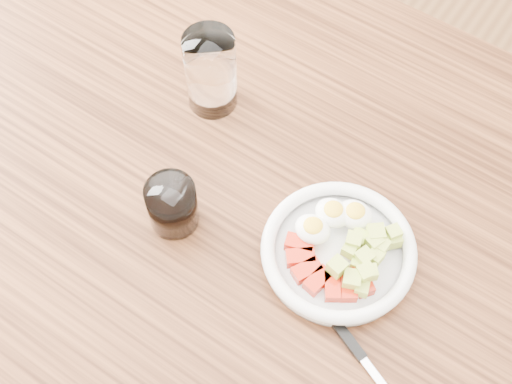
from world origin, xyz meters
The scene contains 6 objects.
ground centered at (0.00, 0.00, 0.00)m, with size 4.00×4.00×0.00m, color brown.
dining_table centered at (0.00, 0.00, 0.67)m, with size 1.50×0.90×0.77m.
bowl centered at (0.12, 0.01, 0.79)m, with size 0.20×0.20×0.05m.
fork centered at (0.20, -0.09, 0.77)m, with size 0.18×0.09×0.01m.
water_glass centered at (-0.16, 0.12, 0.83)m, with size 0.07×0.07×0.13m, color white.
coffee_glass centered at (-0.09, -0.07, 0.81)m, with size 0.07×0.07×0.08m.
Camera 1 is at (0.25, -0.38, 1.61)m, focal length 50.00 mm.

